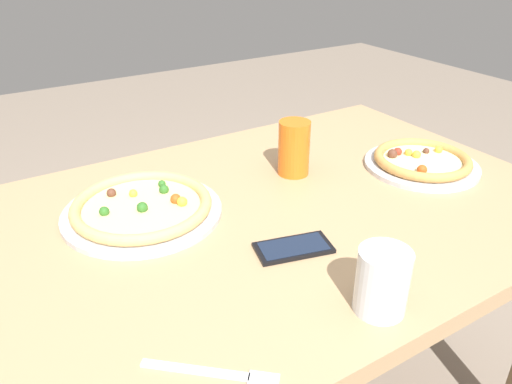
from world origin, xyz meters
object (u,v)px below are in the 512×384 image
(pizza_near, at_px, (422,161))
(fork, at_px, (216,373))
(water_cup_clear, at_px, (382,281))
(pizza_far, at_px, (142,207))
(cell_phone, at_px, (293,248))
(drink_cup_colored, at_px, (294,148))

(pizza_near, xyz_separation_m, fork, (-0.78, -0.32, -0.02))
(pizza_near, relative_size, water_cup_clear, 2.61)
(pizza_far, height_order, cell_phone, pizza_far)
(cell_phone, bearing_deg, drink_cup_colored, 54.58)
(water_cup_clear, bearing_deg, pizza_near, 35.31)
(drink_cup_colored, bearing_deg, cell_phone, -125.42)
(drink_cup_colored, relative_size, cell_phone, 0.86)
(water_cup_clear, xyz_separation_m, cell_phone, (-0.02, 0.21, -0.05))
(drink_cup_colored, distance_m, water_cup_clear, 0.53)
(pizza_far, relative_size, drink_cup_colored, 2.50)
(pizza_near, xyz_separation_m, pizza_far, (-0.71, 0.16, 0.00))
(pizza_near, xyz_separation_m, drink_cup_colored, (-0.31, 0.15, 0.05))
(pizza_far, height_order, water_cup_clear, water_cup_clear)
(water_cup_clear, distance_m, cell_phone, 0.22)
(drink_cup_colored, xyz_separation_m, water_cup_clear, (-0.18, -0.49, -0.01))
(pizza_near, xyz_separation_m, water_cup_clear, (-0.49, -0.34, 0.04))
(water_cup_clear, relative_size, fork, 0.69)
(pizza_near, distance_m, water_cup_clear, 0.60)
(drink_cup_colored, bearing_deg, fork, -134.88)
(pizza_near, height_order, pizza_far, pizza_near)
(pizza_near, height_order, water_cup_clear, water_cup_clear)
(pizza_near, distance_m, fork, 0.84)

